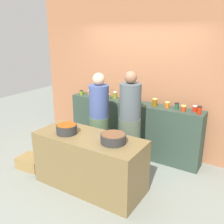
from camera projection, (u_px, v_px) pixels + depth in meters
The scene contains 23 objects.
ground at pixel (101, 177), 4.23m from camera, with size 12.00×12.00×0.00m, color gray.
storefront_wall at pixel (142, 76), 4.94m from camera, with size 4.80×0.12×3.00m, color #9F6543.
display_shelf at pixel (132, 128), 4.96m from camera, with size 2.70×0.36×1.04m, color #2E4035.
prep_table at pixel (90, 162), 3.86m from camera, with size 1.70×0.70×0.85m, color brown.
preserve_jar_0 at pixel (81, 93), 5.34m from camera, with size 0.07×0.07×0.10m.
preserve_jar_1 at pixel (89, 92), 5.35m from camera, with size 0.07×0.07×0.11m.
preserve_jar_2 at pixel (97, 95), 5.13m from camera, with size 0.08×0.08×0.10m.
preserve_jar_3 at pixel (108, 96), 5.01m from camera, with size 0.08×0.08×0.10m.
preserve_jar_4 at pixel (115, 95), 5.05m from camera, with size 0.07×0.07×0.14m.
preserve_jar_5 at pixel (121, 99), 4.86m from camera, with size 0.07×0.07×0.10m.
preserve_jar_6 at pixel (129, 98), 4.86m from camera, with size 0.09×0.09×0.11m.
preserve_jar_7 at pixel (136, 100), 4.75m from camera, with size 0.08×0.08×0.11m.
preserve_jar_8 at pixel (155, 102), 4.52m from camera, with size 0.09×0.09×0.14m.
preserve_jar_9 at pixel (167, 105), 4.45m from camera, with size 0.08×0.08×0.11m.
preserve_jar_10 at pixel (177, 106), 4.37m from camera, with size 0.08×0.08×0.11m.
preserve_jar_11 at pixel (183, 108), 4.25m from camera, with size 0.09×0.09×0.10m.
preserve_jar_12 at pixel (195, 109), 4.24m from camera, with size 0.08×0.08×0.10m.
preserve_jar_13 at pixel (199, 110), 4.10m from camera, with size 0.08×0.08×0.13m.
cooking_pot_left at pixel (67, 129), 3.82m from camera, with size 0.32×0.32×0.14m.
cooking_pot_center at pixel (113, 138), 3.50m from camera, with size 0.36×0.36×0.13m.
cook_with_tongs at pixel (99, 124), 4.44m from camera, with size 0.35×0.35×1.68m.
cook_in_cap at pixel (130, 128), 4.22m from camera, with size 0.37×0.37×1.74m.
bread_crate at pixel (32, 162), 4.50m from camera, with size 0.45×0.36×0.20m, color olive.
Camera 1 is at (2.10, -3.03, 2.35)m, focal length 40.31 mm.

